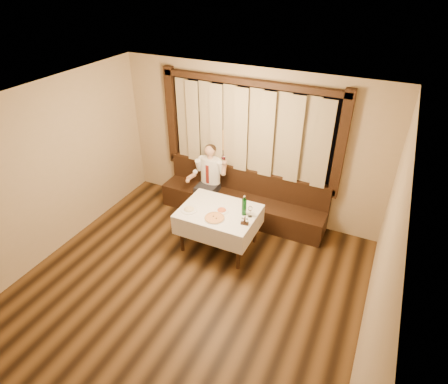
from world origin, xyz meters
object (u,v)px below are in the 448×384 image
at_px(cruet_caddy, 245,222).
at_px(seated_man, 209,174).
at_px(green_bottle, 244,207).
at_px(pizza, 215,218).
at_px(pasta_cream, 189,208).
at_px(dining_table, 219,216).
at_px(banquette, 242,202).
at_px(pasta_red, 222,209).

height_order(cruet_caddy, seated_man, seated_man).
relative_size(green_bottle, seated_man, 0.26).
bearing_deg(pizza, pasta_cream, 176.14).
distance_m(green_bottle, cruet_caddy, 0.28).
bearing_deg(dining_table, banquette, 90.00).
distance_m(banquette, dining_table, 1.08).
xyz_separation_m(dining_table, pasta_red, (0.05, 0.01, 0.14)).
height_order(banquette, green_bottle, green_bottle).
xyz_separation_m(pasta_red, seated_man, (-0.71, 0.93, 0.02)).
bearing_deg(pizza, cruet_caddy, 8.29).
distance_m(pizza, pasta_red, 0.25).
xyz_separation_m(pasta_red, cruet_caddy, (0.48, -0.17, 0.01)).
bearing_deg(dining_table, green_bottle, 9.54).
height_order(banquette, pizza, banquette).
bearing_deg(cruet_caddy, seated_man, 128.14).
distance_m(banquette, pasta_cream, 1.39).
distance_m(dining_table, seated_man, 1.16).
xyz_separation_m(banquette, green_bottle, (0.42, -0.95, 0.60)).
bearing_deg(green_bottle, pasta_cream, -162.20).
relative_size(dining_table, pasta_red, 5.43).
distance_m(dining_table, pasta_cream, 0.51).
bearing_deg(green_bottle, banquette, 113.69).
bearing_deg(banquette, dining_table, -90.00).
relative_size(pizza, pasta_cream, 1.23).
bearing_deg(dining_table, pasta_cream, -155.07).
distance_m(banquette, cruet_caddy, 1.39).
height_order(green_bottle, seated_man, seated_man).
bearing_deg(seated_man, pasta_cream, -79.15).
bearing_deg(pasta_red, cruet_caddy, -19.95).
bearing_deg(cruet_caddy, green_bottle, 106.00).
relative_size(cruet_caddy, seated_man, 0.09).
distance_m(pasta_red, seated_man, 1.17).
bearing_deg(pasta_cream, cruet_caddy, 2.27).
bearing_deg(pasta_cream, pasta_red, 23.29).
xyz_separation_m(green_bottle, cruet_caddy, (0.11, -0.24, -0.10)).
bearing_deg(pasta_cream, seated_man, 100.85).
relative_size(dining_table, seated_man, 0.92).
xyz_separation_m(pizza, green_bottle, (0.38, 0.31, 0.14)).
bearing_deg(banquette, cruet_caddy, -66.02).
distance_m(dining_table, green_bottle, 0.50).
distance_m(pizza, pasta_cream, 0.49).
xyz_separation_m(pizza, cruet_caddy, (0.49, 0.07, 0.03)).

